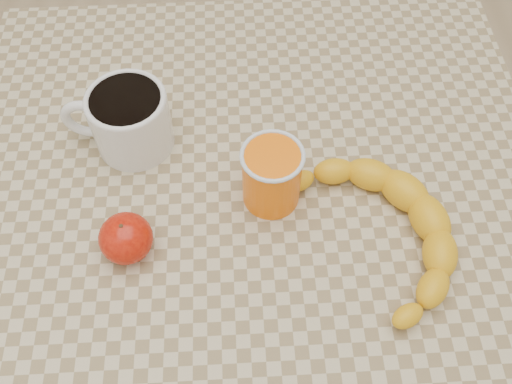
{
  "coord_description": "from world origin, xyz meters",
  "views": [
    {
      "loc": [
        -0.02,
        -0.4,
        1.38
      ],
      "look_at": [
        0.0,
        0.0,
        0.77
      ],
      "focal_mm": 40.0,
      "sensor_mm": 36.0,
      "label": 1
    }
  ],
  "objects_px": {
    "table": "(256,232)",
    "coffee_mug": "(128,118)",
    "apple": "(126,238)",
    "orange_juice_glass": "(272,175)",
    "banana": "(383,229)"
  },
  "relations": [
    {
      "from": "orange_juice_glass",
      "to": "apple",
      "type": "height_order",
      "value": "orange_juice_glass"
    },
    {
      "from": "table",
      "to": "banana",
      "type": "height_order",
      "value": "banana"
    },
    {
      "from": "table",
      "to": "apple",
      "type": "xyz_separation_m",
      "value": [
        -0.16,
        -0.06,
        0.12
      ]
    },
    {
      "from": "coffee_mug",
      "to": "table",
      "type": "bearing_deg",
      "value": -32.83
    },
    {
      "from": "apple",
      "to": "orange_juice_glass",
      "type": "bearing_deg",
      "value": 21.15
    },
    {
      "from": "table",
      "to": "apple",
      "type": "height_order",
      "value": "apple"
    },
    {
      "from": "coffee_mug",
      "to": "orange_juice_glass",
      "type": "height_order",
      "value": "orange_juice_glass"
    },
    {
      "from": "apple",
      "to": "banana",
      "type": "height_order",
      "value": "apple"
    },
    {
      "from": "table",
      "to": "coffee_mug",
      "type": "relative_size",
      "value": 5.17
    },
    {
      "from": "coffee_mug",
      "to": "orange_juice_glass",
      "type": "xyz_separation_m",
      "value": [
        0.19,
        -0.1,
        -0.0
      ]
    },
    {
      "from": "coffee_mug",
      "to": "apple",
      "type": "relative_size",
      "value": 2.22
    },
    {
      "from": "apple",
      "to": "banana",
      "type": "relative_size",
      "value": 0.21
    },
    {
      "from": "orange_juice_glass",
      "to": "apple",
      "type": "bearing_deg",
      "value": -158.85
    },
    {
      "from": "coffee_mug",
      "to": "orange_juice_glass",
      "type": "bearing_deg",
      "value": -28.61
    },
    {
      "from": "coffee_mug",
      "to": "apple",
      "type": "height_order",
      "value": "coffee_mug"
    }
  ]
}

